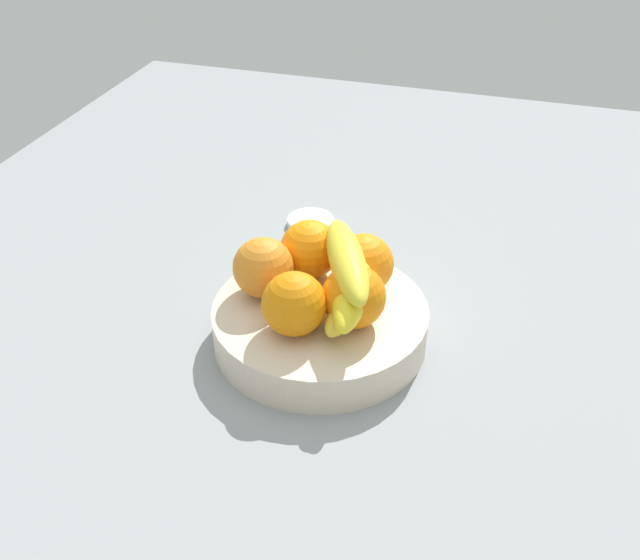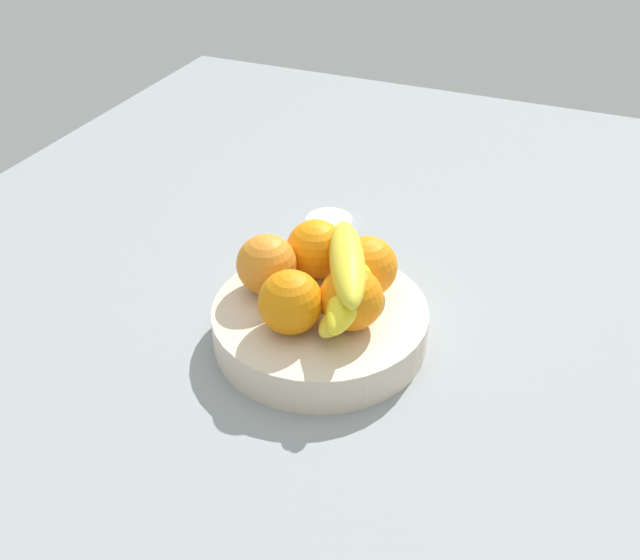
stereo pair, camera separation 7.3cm
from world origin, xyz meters
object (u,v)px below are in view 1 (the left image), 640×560
object	(u,v)px
banana_bunch	(351,279)
orange_front_left	(263,268)
jar_lid	(310,222)
orange_back_right	(310,249)
orange_center	(354,297)
orange_front_right	(294,304)
orange_back_left	(363,264)
fruit_bowl	(320,324)

from	to	relation	value
banana_bunch	orange_front_left	bearing A→B (deg)	-90.73
orange_front_left	jar_lid	bearing A→B (deg)	-175.54
jar_lid	banana_bunch	bearing A→B (deg)	27.29
banana_bunch	jar_lid	bearing A→B (deg)	-152.71
orange_back_right	orange_center	bearing A→B (deg)	44.05
orange_front_right	jar_lid	size ratio (longest dim) A/B	1.05
orange_center	banana_bunch	size ratio (longest dim) A/B	0.38
orange_front_left	orange_back_right	distance (cm)	6.73
orange_front_right	orange_back_left	bearing A→B (deg)	151.50
orange_back_right	jar_lid	xyz separation A→B (cm)	(-18.99, -5.92, -7.81)
orange_center	orange_back_right	xyz separation A→B (cm)	(-7.92, -7.66, 0.00)
fruit_bowl	banana_bunch	world-z (taller)	banana_bunch
fruit_bowl	orange_back_right	world-z (taller)	orange_back_right
orange_center	jar_lid	size ratio (longest dim) A/B	1.05
jar_lid	fruit_bowl	bearing A→B (deg)	19.89
fruit_bowl	jar_lid	world-z (taller)	fruit_bowl
jar_lid	orange_back_left	bearing A→B (deg)	32.76
orange_center	jar_lid	world-z (taller)	orange_center
orange_back_right	banana_bunch	bearing A→B (deg)	50.56
orange_center	orange_back_right	size ratio (longest dim) A/B	1.00
banana_bunch	orange_back_right	bearing A→B (deg)	-129.44
banana_bunch	orange_front_right	bearing A→B (deg)	-41.98
fruit_bowl	orange_back_left	xyz separation A→B (cm)	(-5.18, 3.82, 6.02)
orange_front_left	orange_back_right	xyz separation A→B (cm)	(-5.40, 4.02, 0.00)
fruit_bowl	jar_lid	bearing A→B (deg)	-160.11
orange_back_left	orange_back_right	world-z (taller)	same
orange_front_left	orange_back_left	size ratio (longest dim) A/B	1.00
jar_lid	orange_back_right	bearing A→B (deg)	17.31
fruit_bowl	jar_lid	size ratio (longest dim) A/B	3.66
jar_lid	orange_front_left	bearing A→B (deg)	4.46
orange_front_left	orange_center	size ratio (longest dim) A/B	1.00
orange_front_left	orange_back_left	xyz separation A→B (cm)	(-4.18, 11.10, 0.00)
fruit_bowl	orange_center	xyz separation A→B (cm)	(1.51, 4.39, 6.02)
orange_front_right	orange_center	distance (cm)	6.75
orange_front_left	jar_lid	size ratio (longest dim) A/B	1.05
orange_front_left	orange_front_right	size ratio (longest dim) A/B	1.00
orange_back_left	orange_back_right	distance (cm)	7.19
orange_front_right	banana_bunch	bearing A→B (deg)	138.02
orange_back_left	banana_bunch	size ratio (longest dim) A/B	0.38
fruit_bowl	orange_back_left	size ratio (longest dim) A/B	3.50
orange_center	banana_bunch	xyz separation A→B (cm)	(-2.38, -0.92, 0.56)
orange_front_left	orange_back_left	bearing A→B (deg)	110.63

